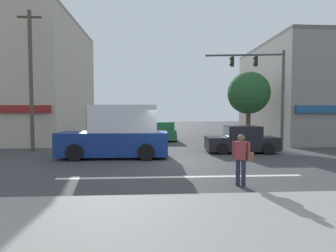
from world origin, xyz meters
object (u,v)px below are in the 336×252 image
object	(u,v)px
box_truck_crossing_rightbound	(118,134)
pedestrian_foreground_with_bag	(242,157)
street_tree	(249,93)
sedan_parked_curbside	(241,141)
sedan_crossing_center	(164,132)
utility_pole_near_left	(31,79)
traffic_light_mast	(267,84)

from	to	relation	value
box_truck_crossing_rightbound	pedestrian_foreground_with_bag	bearing A→B (deg)	-50.91
street_tree	sedan_parked_curbside	bearing A→B (deg)	-115.76
street_tree	sedan_crossing_center	xyz separation A→B (m)	(-6.06, 3.67, -3.09)
utility_pole_near_left	sedan_crossing_center	distance (m)	11.07
sedan_parked_curbside	traffic_light_mast	bearing A→B (deg)	23.22
sedan_parked_curbside	pedestrian_foreground_with_bag	distance (m)	7.46
utility_pole_near_left	box_truck_crossing_rightbound	distance (m)	6.77
traffic_light_mast	utility_pole_near_left	bearing A→B (deg)	178.59
sedan_crossing_center	street_tree	bearing A→B (deg)	-31.17
traffic_light_mast	box_truck_crossing_rightbound	world-z (taller)	traffic_light_mast
traffic_light_mast	pedestrian_foreground_with_bag	distance (m)	9.51
box_truck_crossing_rightbound	sedan_parked_curbside	bearing A→B (deg)	10.66
pedestrian_foreground_with_bag	box_truck_crossing_rightbound	bearing A→B (deg)	129.09
street_tree	traffic_light_mast	distance (m)	3.03
utility_pole_near_left	traffic_light_mast	world-z (taller)	utility_pole_near_left
sedan_crossing_center	traffic_light_mast	bearing A→B (deg)	-47.62
street_tree	box_truck_crossing_rightbound	world-z (taller)	street_tree
traffic_light_mast	pedestrian_foreground_with_bag	size ratio (longest dim) A/B	3.71
street_tree	traffic_light_mast	world-z (taller)	traffic_light_mast
utility_pole_near_left	pedestrian_foreground_with_bag	world-z (taller)	utility_pole_near_left
box_truck_crossing_rightbound	traffic_light_mast	bearing A→B (deg)	13.41
utility_pole_near_left	street_tree	bearing A→B (deg)	10.44
box_truck_crossing_rightbound	pedestrian_foreground_with_bag	size ratio (longest dim) A/B	3.38
box_truck_crossing_rightbound	sedan_crossing_center	bearing A→B (deg)	72.05
street_tree	sedan_parked_curbside	xyz separation A→B (m)	(-1.83, -3.80, -3.09)
utility_pole_near_left	traffic_light_mast	bearing A→B (deg)	-1.41
traffic_light_mast	pedestrian_foreground_with_bag	world-z (taller)	traffic_light_mast
utility_pole_near_left	sedan_parked_curbside	distance (m)	13.12
street_tree	utility_pole_near_left	size ratio (longest dim) A/B	0.64
traffic_light_mast	sedan_parked_curbside	world-z (taller)	traffic_light_mast
traffic_light_mast	pedestrian_foreground_with_bag	bearing A→B (deg)	-118.68
street_tree	utility_pole_near_left	bearing A→B (deg)	-169.56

